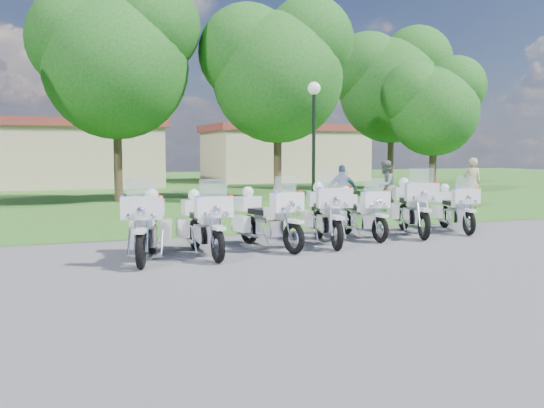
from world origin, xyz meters
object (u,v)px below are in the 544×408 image
object	(u,v)px
motorcycle_5	(412,206)
bystander_a	(472,183)
motorcycle_1	(204,223)
motorcycle_4	(360,212)
motorcycle_6	(454,208)
bystander_c	(342,191)
lamp_post	(314,116)
motorcycle_2	(266,217)
motorcycle_0	(148,225)
motorcycle_3	(326,213)
bystander_b	(385,186)

from	to	relation	value
motorcycle_5	bystander_a	xyz separation A→B (m)	(6.41, 5.52, 0.22)
motorcycle_1	motorcycle_4	world-z (taller)	motorcycle_1
motorcycle_6	bystander_c	size ratio (longest dim) A/B	1.30
motorcycle_5	lamp_post	size ratio (longest dim) A/B	0.56
motorcycle_4	bystander_c	distance (m)	5.11
motorcycle_2	motorcycle_6	world-z (taller)	motorcycle_2
motorcycle_2	lamp_post	distance (m)	7.92
motorcycle_0	motorcycle_2	size ratio (longest dim) A/B	1.02
motorcycle_1	motorcycle_3	size ratio (longest dim) A/B	0.96
motorcycle_6	bystander_a	size ratio (longest dim) A/B	1.16
motorcycle_4	motorcycle_6	bearing A→B (deg)	-176.93
motorcycle_5	bystander_c	xyz separation A→B (m)	(0.36, 4.65, 0.12)
motorcycle_1	lamp_post	size ratio (longest dim) A/B	0.54
motorcycle_4	bystander_a	world-z (taller)	bystander_a
motorcycle_1	bystander_a	world-z (taller)	bystander_a
motorcycle_6	lamp_post	size ratio (longest dim) A/B	0.49
motorcycle_2	lamp_post	world-z (taller)	lamp_post
motorcycle_2	motorcycle_3	size ratio (longest dim) A/B	0.95
motorcycle_6	bystander_a	distance (m)	7.27
motorcycle_1	lamp_post	bearing A→B (deg)	-131.43
motorcycle_0	motorcycle_6	world-z (taller)	motorcycle_0
motorcycle_1	bystander_c	xyz separation A→B (m)	(6.31, 5.82, 0.17)
motorcycle_0	motorcycle_4	bearing A→B (deg)	-151.47
motorcycle_2	motorcycle_4	world-z (taller)	motorcycle_2
motorcycle_1	motorcycle_2	xyz separation A→B (m)	(1.57, 0.41, 0.01)
motorcycle_2	motorcycle_4	distance (m)	2.87
motorcycle_5	motorcycle_6	size ratio (longest dim) A/B	1.14
motorcycle_0	motorcycle_2	distance (m)	2.81
motorcycle_0	motorcycle_3	size ratio (longest dim) A/B	0.97
motorcycle_6	bystander_c	xyz separation A→B (m)	(-1.13, 4.48, 0.22)
lamp_post	motorcycle_3	bearing A→B (deg)	-112.17
bystander_b	bystander_c	size ratio (longest dim) A/B	1.07
motorcycle_5	bystander_a	world-z (taller)	bystander_a
motorcycle_2	motorcycle_5	bearing A→B (deg)	175.86
motorcycle_4	bystander_b	size ratio (longest dim) A/B	1.25
bystander_b	bystander_c	bearing A→B (deg)	-11.95
motorcycle_5	bystander_c	bearing A→B (deg)	-76.63
motorcycle_4	motorcycle_6	world-z (taller)	motorcycle_4
motorcycle_0	lamp_post	bearing A→B (deg)	-119.08
motorcycle_4	bystander_b	xyz separation A→B (m)	(4.21, 5.69, 0.27)
motorcycle_0	motorcycle_3	distance (m)	4.37
lamp_post	motorcycle_6	bearing A→B (deg)	-71.03
motorcycle_1	bystander_c	world-z (taller)	bystander_c
bystander_a	lamp_post	bearing A→B (deg)	24.03
motorcycle_0	bystander_a	world-z (taller)	bystander_a
motorcycle_5	bystander_c	world-z (taller)	motorcycle_5
motorcycle_6	motorcycle_0	bearing A→B (deg)	24.04
motorcycle_2	bystander_c	xyz separation A→B (m)	(4.74, 5.41, 0.17)
motorcycle_0	motorcycle_4	size ratio (longest dim) A/B	1.07
motorcycle_3	lamp_post	world-z (taller)	lamp_post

